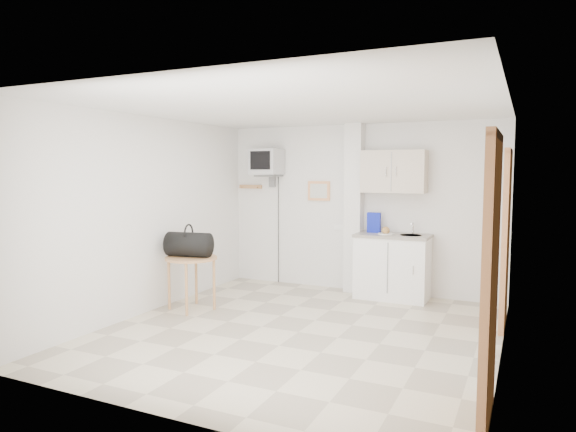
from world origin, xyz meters
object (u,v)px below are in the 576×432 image
at_px(round_table, 191,263).
at_px(crt_television, 267,163).
at_px(duffel_bag, 189,244).
at_px(water_bottle, 487,342).

bearing_deg(round_table, crt_television, 83.48).
xyz_separation_m(crt_television, duffel_bag, (-0.24, -1.73, -1.08)).
relative_size(round_table, duffel_bag, 1.12).
height_order(crt_television, round_table, crt_television).
height_order(round_table, duffel_bag, duffel_bag).
bearing_deg(duffel_bag, crt_television, 73.18).
height_order(crt_television, duffel_bag, crt_television).
bearing_deg(round_table, duffel_bag, 158.83).
bearing_deg(crt_television, water_bottle, -29.29).
bearing_deg(water_bottle, duffel_bag, 177.04).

